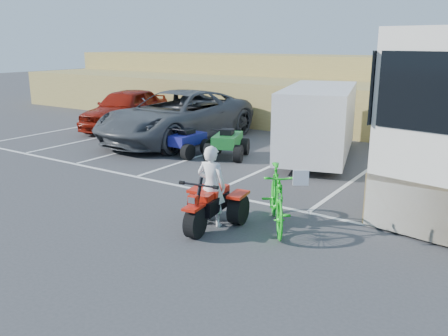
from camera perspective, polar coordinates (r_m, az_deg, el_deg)
The scene contains 11 objects.
ground at distance 10.63m, azimuth -9.00°, elevation -6.27°, with size 100.00×100.00×0.00m, color #38383B.
parking_stripes at distance 13.32m, azimuth 5.70°, elevation -1.75°, with size 28.00×5.16×0.01m.
grass_embankment at distance 23.83m, azimuth 17.10°, elevation 8.55°, with size 40.00×8.50×3.10m.
red_trike_atv at distance 10.15m, azimuth -1.87°, elevation -7.14°, with size 1.27×1.69×1.10m, color red, non-canonical shape.
rider at distance 9.99m, azimuth -1.52°, elevation -2.20°, with size 0.64×0.42×1.75m, color white.
green_dirt_bike at distance 9.97m, azimuth 6.37°, elevation -3.59°, with size 0.62×2.20×1.32m, color #14BF19.
grey_pickup at distance 18.86m, azimuth -5.70°, elevation 6.23°, with size 3.25×7.04×1.96m, color #414448.
red_car at distance 21.98m, azimuth -11.69°, elevation 7.02°, with size 2.11×5.25×1.79m, color maroon.
cargo_trailer at distance 15.97m, azimuth 11.27°, elevation 5.60°, with size 3.38×5.51×2.40m.
quad_atv_blue at distance 16.54m, azimuth -4.43°, elevation 1.57°, with size 1.15×1.54×1.01m, color navy, non-canonical shape.
quad_atv_green at distance 16.13m, azimuth 0.40°, elevation 1.28°, with size 1.24×1.66×1.08m, color #166022, non-canonical shape.
Camera 1 is at (6.80, -7.23, 3.82)m, focal length 38.00 mm.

